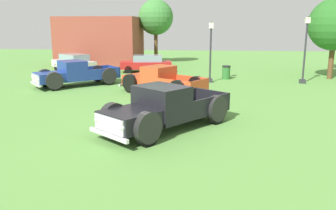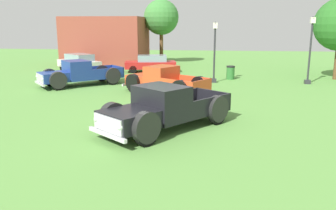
{
  "view_description": "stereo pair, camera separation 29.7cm",
  "coord_description": "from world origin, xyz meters",
  "px_view_note": "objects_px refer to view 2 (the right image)",
  "views": [
    {
      "loc": [
        1.66,
        -13.01,
        3.78
      ],
      "look_at": [
        0.46,
        -0.57,
        0.9
      ],
      "focal_mm": 37.39,
      "sensor_mm": 36.0,
      "label": 1
    },
    {
      "loc": [
        1.95,
        -12.98,
        3.78
      ],
      "look_at": [
        0.46,
        -0.57,
        0.9
      ],
      "focal_mm": 37.39,
      "sensor_mm": 36.0,
      "label": 2
    }
  ],
  "objects_px": {
    "lamp_post_far": "(215,51)",
    "trash_can": "(230,73)",
    "lamp_post_near": "(310,49)",
    "oak_tree_center": "(161,17)",
    "sedan_distant_a": "(79,62)",
    "sedan_distant_b": "(151,63)",
    "pickup_truck_foreground": "(160,110)",
    "pickup_truck_behind_right": "(161,80)",
    "pickup_truck_behind_left": "(76,74)"
  },
  "relations": [
    {
      "from": "pickup_truck_foreground",
      "to": "lamp_post_near",
      "type": "height_order",
      "value": "lamp_post_near"
    },
    {
      "from": "pickup_truck_behind_left",
      "to": "oak_tree_center",
      "type": "xyz_separation_m",
      "value": [
        3.47,
        13.93,
        3.69
      ]
    },
    {
      "from": "pickup_truck_foreground",
      "to": "pickup_truck_behind_left",
      "type": "relative_size",
      "value": 1.04
    },
    {
      "from": "pickup_truck_foreground",
      "to": "pickup_truck_behind_left",
      "type": "height_order",
      "value": "pickup_truck_foreground"
    },
    {
      "from": "pickup_truck_foreground",
      "to": "pickup_truck_behind_right",
      "type": "bearing_deg",
      "value": 97.9
    },
    {
      "from": "pickup_truck_behind_right",
      "to": "oak_tree_center",
      "type": "relative_size",
      "value": 0.84
    },
    {
      "from": "lamp_post_far",
      "to": "trash_can",
      "type": "bearing_deg",
      "value": 52.14
    },
    {
      "from": "sedan_distant_a",
      "to": "lamp_post_far",
      "type": "distance_m",
      "value": 11.98
    },
    {
      "from": "pickup_truck_foreground",
      "to": "lamp_post_near",
      "type": "xyz_separation_m",
      "value": [
        8.09,
        11.42,
        1.47
      ]
    },
    {
      "from": "pickup_truck_foreground",
      "to": "lamp_post_far",
      "type": "height_order",
      "value": "lamp_post_far"
    },
    {
      "from": "sedan_distant_b",
      "to": "lamp_post_near",
      "type": "height_order",
      "value": "lamp_post_near"
    },
    {
      "from": "trash_can",
      "to": "sedan_distant_a",
      "type": "bearing_deg",
      "value": 166.44
    },
    {
      "from": "sedan_distant_a",
      "to": "pickup_truck_behind_left",
      "type": "bearing_deg",
      "value": -70.64
    },
    {
      "from": "pickup_truck_foreground",
      "to": "sedan_distant_b",
      "type": "relative_size",
      "value": 1.24
    },
    {
      "from": "lamp_post_far",
      "to": "oak_tree_center",
      "type": "height_order",
      "value": "oak_tree_center"
    },
    {
      "from": "pickup_truck_foreground",
      "to": "sedan_distant_b",
      "type": "distance_m",
      "value": 16.3
    },
    {
      "from": "sedan_distant_b",
      "to": "oak_tree_center",
      "type": "bearing_deg",
      "value": 90.67
    },
    {
      "from": "pickup_truck_behind_left",
      "to": "trash_can",
      "type": "bearing_deg",
      "value": 22.08
    },
    {
      "from": "pickup_truck_foreground",
      "to": "oak_tree_center",
      "type": "xyz_separation_m",
      "value": [
        -3.13,
        22.75,
        3.67
      ]
    },
    {
      "from": "pickup_truck_behind_right",
      "to": "lamp_post_near",
      "type": "height_order",
      "value": "lamp_post_near"
    },
    {
      "from": "lamp_post_near",
      "to": "oak_tree_center",
      "type": "height_order",
      "value": "oak_tree_center"
    },
    {
      "from": "pickup_truck_behind_left",
      "to": "sedan_distant_b",
      "type": "relative_size",
      "value": 1.19
    },
    {
      "from": "sedan_distant_a",
      "to": "lamp_post_far",
      "type": "xyz_separation_m",
      "value": [
        11.04,
        -4.47,
        1.33
      ]
    },
    {
      "from": "sedan_distant_b",
      "to": "lamp_post_near",
      "type": "xyz_separation_m",
      "value": [
        11.14,
        -4.59,
        1.54
      ]
    },
    {
      "from": "lamp_post_near",
      "to": "oak_tree_center",
      "type": "bearing_deg",
      "value": 134.73
    },
    {
      "from": "pickup_truck_behind_right",
      "to": "oak_tree_center",
      "type": "height_order",
      "value": "oak_tree_center"
    },
    {
      "from": "pickup_truck_foreground",
      "to": "pickup_truck_behind_left",
      "type": "distance_m",
      "value": 11.01
    },
    {
      "from": "lamp_post_near",
      "to": "pickup_truck_foreground",
      "type": "bearing_deg",
      "value": -125.3
    },
    {
      "from": "pickup_truck_behind_left",
      "to": "pickup_truck_behind_right",
      "type": "distance_m",
      "value": 5.88
    },
    {
      "from": "trash_can",
      "to": "oak_tree_center",
      "type": "relative_size",
      "value": 0.15
    },
    {
      "from": "pickup_truck_behind_left",
      "to": "lamp_post_near",
      "type": "xyz_separation_m",
      "value": [
        14.69,
        2.61,
        1.49
      ]
    },
    {
      "from": "sedan_distant_a",
      "to": "trash_can",
      "type": "height_order",
      "value": "sedan_distant_a"
    },
    {
      "from": "pickup_truck_foreground",
      "to": "lamp_post_near",
      "type": "bearing_deg",
      "value": 54.7
    },
    {
      "from": "pickup_truck_foreground",
      "to": "oak_tree_center",
      "type": "relative_size",
      "value": 0.87
    },
    {
      "from": "pickup_truck_behind_left",
      "to": "trash_can",
      "type": "height_order",
      "value": "pickup_truck_behind_left"
    },
    {
      "from": "oak_tree_center",
      "to": "pickup_truck_behind_left",
      "type": "bearing_deg",
      "value": -103.99
    },
    {
      "from": "pickup_truck_foreground",
      "to": "lamp_post_far",
      "type": "xyz_separation_m",
      "value": [
        2.0,
        11.26,
        1.3
      ]
    },
    {
      "from": "pickup_truck_foreground",
      "to": "lamp_post_far",
      "type": "bearing_deg",
      "value": 79.91
    },
    {
      "from": "sedan_distant_b",
      "to": "lamp_post_far",
      "type": "relative_size",
      "value": 1.09
    },
    {
      "from": "lamp_post_far",
      "to": "pickup_truck_behind_right",
      "type": "bearing_deg",
      "value": -125.46
    },
    {
      "from": "sedan_distant_a",
      "to": "oak_tree_center",
      "type": "xyz_separation_m",
      "value": [
        5.9,
        7.02,
        3.7
      ]
    },
    {
      "from": "pickup_truck_behind_left",
      "to": "lamp_post_far",
      "type": "distance_m",
      "value": 9.05
    },
    {
      "from": "pickup_truck_behind_left",
      "to": "sedan_distant_a",
      "type": "relative_size",
      "value": 1.17
    },
    {
      "from": "pickup_truck_foreground",
      "to": "oak_tree_center",
      "type": "height_order",
      "value": "oak_tree_center"
    },
    {
      "from": "lamp_post_near",
      "to": "trash_can",
      "type": "distance_m",
      "value": 5.39
    },
    {
      "from": "sedan_distant_a",
      "to": "trash_can",
      "type": "relative_size",
      "value": 4.64
    },
    {
      "from": "sedan_distant_a",
      "to": "lamp_post_near",
      "type": "xyz_separation_m",
      "value": [
        17.12,
        -4.31,
        1.5
      ]
    },
    {
      "from": "sedan_distant_a",
      "to": "oak_tree_center",
      "type": "bearing_deg",
      "value": 49.93
    },
    {
      "from": "lamp_post_near",
      "to": "pickup_truck_behind_right",
      "type": "bearing_deg",
      "value": -154.38
    },
    {
      "from": "pickup_truck_foreground",
      "to": "trash_can",
      "type": "relative_size",
      "value": 5.65
    }
  ]
}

